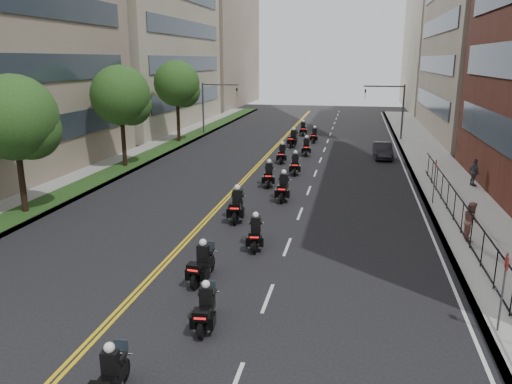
% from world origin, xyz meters
% --- Properties ---
extents(ground, '(160.00, 160.00, 0.00)m').
position_xyz_m(ground, '(0.00, 0.00, 0.00)').
color(ground, black).
rests_on(ground, ground).
extents(sidewalk_right, '(4.00, 90.00, 0.15)m').
position_xyz_m(sidewalk_right, '(12.00, 25.00, 0.07)').
color(sidewalk_right, gray).
rests_on(sidewalk_right, ground).
extents(sidewalk_left, '(4.00, 90.00, 0.15)m').
position_xyz_m(sidewalk_left, '(-12.00, 25.00, 0.07)').
color(sidewalk_left, gray).
rests_on(sidewalk_left, ground).
extents(grass_strip, '(2.00, 90.00, 0.04)m').
position_xyz_m(grass_strip, '(-11.20, 25.00, 0.17)').
color(grass_strip, '#1F3C16').
rests_on(grass_strip, sidewalk_left).
extents(building_right_far, '(15.00, 28.00, 26.00)m').
position_xyz_m(building_right_far, '(21.50, 78.00, 13.00)').
color(building_right_far, gray).
rests_on(building_right_far, ground).
extents(building_left_far, '(16.00, 28.00, 26.00)m').
position_xyz_m(building_left_far, '(-22.00, 78.00, 13.00)').
color(building_left_far, gray).
rests_on(building_left_far, ground).
extents(iron_fence, '(0.05, 28.00, 1.50)m').
position_xyz_m(iron_fence, '(11.00, 12.00, 0.90)').
color(iron_fence, black).
rests_on(iron_fence, sidewalk_right).
extents(street_trees, '(4.40, 38.40, 7.98)m').
position_xyz_m(street_trees, '(-11.05, 18.61, 5.13)').
color(street_trees, black).
rests_on(street_trees, ground).
extents(traffic_signal_right, '(4.09, 0.20, 5.60)m').
position_xyz_m(traffic_signal_right, '(9.54, 42.00, 3.70)').
color(traffic_signal_right, '#3F3F44').
rests_on(traffic_signal_right, ground).
extents(traffic_signal_left, '(4.09, 0.20, 5.60)m').
position_xyz_m(traffic_signal_left, '(-9.54, 42.00, 3.70)').
color(traffic_signal_left, '#3F3F44').
rests_on(traffic_signal_left, ground).
extents(motorcycle_0, '(0.54, 2.10, 1.55)m').
position_xyz_m(motorcycle_0, '(0.42, -1.11, 0.61)').
color(motorcycle_0, black).
rests_on(motorcycle_0, ground).
extents(motorcycle_1, '(0.57, 2.06, 1.52)m').
position_xyz_m(motorcycle_1, '(1.66, 2.72, 0.60)').
color(motorcycle_1, black).
rests_on(motorcycle_1, ground).
extents(motorcycle_2, '(0.58, 2.21, 1.63)m').
position_xyz_m(motorcycle_2, '(0.56, 5.88, 0.64)').
color(motorcycle_2, black).
rests_on(motorcycle_2, ground).
extents(motorcycle_3, '(0.67, 2.18, 1.61)m').
position_xyz_m(motorcycle_3, '(1.83, 9.64, 0.64)').
color(motorcycle_3, black).
rests_on(motorcycle_3, ground).
extents(motorcycle_4, '(0.71, 2.50, 1.85)m').
position_xyz_m(motorcycle_4, '(0.13, 13.30, 0.73)').
color(motorcycle_4, black).
rests_on(motorcycle_4, ground).
extents(motorcycle_5, '(0.57, 2.45, 1.81)m').
position_xyz_m(motorcycle_5, '(1.92, 17.51, 0.71)').
color(motorcycle_5, black).
rests_on(motorcycle_5, ground).
extents(motorcycle_6, '(0.69, 2.38, 1.76)m').
position_xyz_m(motorcycle_6, '(0.50, 20.68, 0.70)').
color(motorcycle_6, black).
rests_on(motorcycle_6, ground).
extents(motorcycle_7, '(0.65, 2.32, 1.71)m').
position_xyz_m(motorcycle_7, '(1.77, 24.47, 0.68)').
color(motorcycle_7, black).
rests_on(motorcycle_7, ground).
extents(motorcycle_8, '(0.56, 2.30, 1.70)m').
position_xyz_m(motorcycle_8, '(0.25, 28.34, 0.67)').
color(motorcycle_8, black).
rests_on(motorcycle_8, ground).
extents(motorcycle_9, '(0.62, 2.33, 1.72)m').
position_xyz_m(motorcycle_9, '(1.83, 31.91, 0.68)').
color(motorcycle_9, black).
rests_on(motorcycle_9, ground).
extents(motorcycle_10, '(0.69, 2.49, 1.84)m').
position_xyz_m(motorcycle_10, '(0.19, 35.88, 0.73)').
color(motorcycle_10, black).
rests_on(motorcycle_10, ground).
extents(motorcycle_11, '(0.51, 2.20, 1.62)m').
position_xyz_m(motorcycle_11, '(1.92, 38.98, 0.64)').
color(motorcycle_11, black).
rests_on(motorcycle_11, ground).
extents(motorcycle_12, '(0.68, 2.26, 1.67)m').
position_xyz_m(motorcycle_12, '(0.31, 43.41, 0.66)').
color(motorcycle_12, black).
rests_on(motorcycle_12, ground).
extents(parked_sedan, '(1.59, 4.03, 1.30)m').
position_xyz_m(parked_sedan, '(8.23, 31.81, 0.65)').
color(parked_sedan, black).
rests_on(parked_sedan, ground).
extents(pedestrian_b, '(0.69, 0.87, 1.78)m').
position_xyz_m(pedestrian_b, '(11.20, 12.11, 1.04)').
color(pedestrian_b, brown).
rests_on(pedestrian_b, sidewalk_right).
extents(pedestrian_c, '(0.72, 1.12, 1.77)m').
position_xyz_m(pedestrian_c, '(13.49, 22.65, 1.04)').
color(pedestrian_c, '#47484F').
rests_on(pedestrian_c, sidewalk_right).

